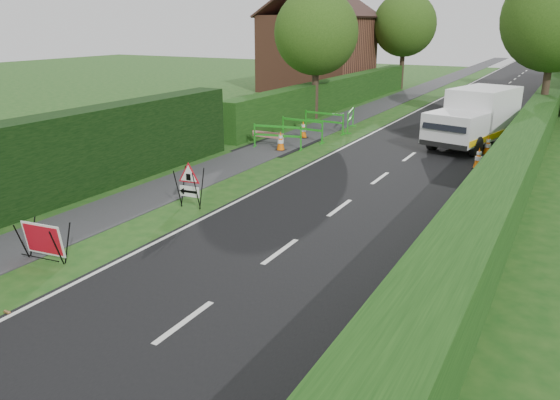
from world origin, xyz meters
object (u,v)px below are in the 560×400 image
at_px(triangle_sign, 188,182).
at_px(hatchback_car, 461,96).
at_px(red_rect_sign, 43,240).
at_px(works_van, 475,116).

bearing_deg(triangle_sign, hatchback_car, 79.29).
relative_size(triangle_sign, hatchback_car, 0.36).
distance_m(red_rect_sign, works_van, 17.74).
bearing_deg(red_rect_sign, triangle_sign, 76.64).
height_order(works_van, hatchback_car, works_van).
xyz_separation_m(red_rect_sign, works_van, (6.04, 16.67, 0.75)).
bearing_deg(hatchback_car, red_rect_sign, -90.57).
distance_m(red_rect_sign, triangle_sign, 4.42).
xyz_separation_m(red_rect_sign, hatchback_car, (3.11, 29.13, 0.03)).
distance_m(red_rect_sign, hatchback_car, 29.29).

